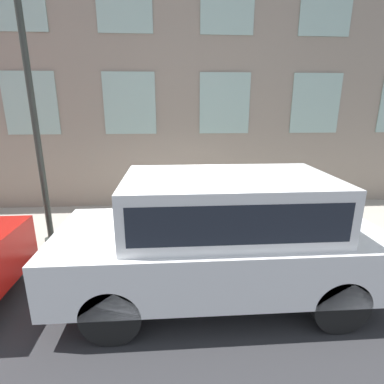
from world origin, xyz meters
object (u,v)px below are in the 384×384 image
object	(u,v)px
parked_truck_white_near	(223,230)
fire_hydrant	(182,222)
street_lamp	(29,78)
person	(202,198)

from	to	relation	value
parked_truck_white_near	fire_hydrant	bearing A→B (deg)	18.25
fire_hydrant	street_lamp	size ratio (longest dim) A/B	0.16
fire_hydrant	street_lamp	distance (m)	3.98
fire_hydrant	person	size ratio (longest dim) A/B	0.55
person	parked_truck_white_near	xyz separation A→B (m)	(-1.90, -0.12, 0.06)
fire_hydrant	street_lamp	world-z (taller)	street_lamp
fire_hydrant	street_lamp	bearing A→B (deg)	89.25
person	street_lamp	size ratio (longest dim) A/B	0.28
fire_hydrant	person	world-z (taller)	person
parked_truck_white_near	street_lamp	size ratio (longest dim) A/B	0.93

